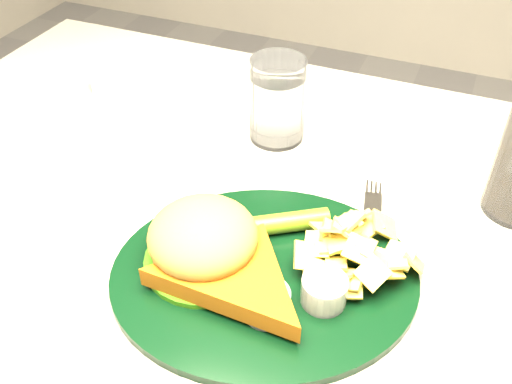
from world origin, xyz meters
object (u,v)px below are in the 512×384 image
at_px(table, 257,369).
at_px(fork_napkin, 353,240).
at_px(water_glass, 277,100).
at_px(dinner_plate, 265,254).

xyz_separation_m(table, fork_napkin, (0.13, -0.02, 0.38)).
bearing_deg(table, fork_napkin, -8.68).
bearing_deg(water_glass, fork_napkin, -46.90).
height_order(dinner_plate, water_glass, water_glass).
height_order(table, fork_napkin, fork_napkin).
distance_m(table, fork_napkin, 0.40).
bearing_deg(fork_napkin, dinner_plate, -142.38).
height_order(table, dinner_plate, dinner_plate).
bearing_deg(dinner_plate, water_glass, 85.04).
bearing_deg(fork_napkin, table, 159.63).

